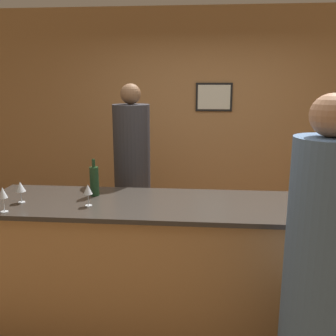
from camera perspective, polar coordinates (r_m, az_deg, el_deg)
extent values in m
plane|color=brown|center=(3.35, 4.78, -22.35)|extent=(14.00, 14.00, 0.00)
cube|color=#A37547|center=(4.71, 5.25, 6.49)|extent=(8.00, 0.06, 2.80)
cube|color=black|center=(4.65, 7.02, 10.68)|extent=(0.44, 0.02, 0.34)
cube|color=silver|center=(4.64, 7.02, 10.67)|extent=(0.39, 0.00, 0.29)
cube|color=#B27F4C|center=(3.09, 4.96, -14.81)|extent=(3.35, 0.72, 0.99)
cube|color=#332D28|center=(2.88, 5.17, -5.74)|extent=(3.41, 0.78, 0.04)
cylinder|color=#2D2D33|center=(3.69, -5.39, -3.91)|extent=(0.35, 0.35, 1.73)
sphere|color=brown|center=(3.53, -5.72, 11.17)|extent=(0.19, 0.19, 0.19)
cylinder|color=#4C6B93|center=(2.34, 21.52, -16.20)|extent=(0.36, 0.36, 1.66)
sphere|color=#A37556|center=(2.07, 23.72, 7.38)|extent=(0.22, 0.22, 0.22)
cylinder|color=#19381E|center=(3.09, -11.16, -2.00)|extent=(0.07, 0.07, 0.24)
cylinder|color=#19381E|center=(3.06, -11.29, 0.74)|extent=(0.03, 0.03, 0.07)
cylinder|color=silver|center=(2.93, -23.65, -6.11)|extent=(0.05, 0.05, 0.00)
cylinder|color=silver|center=(2.91, -23.74, -5.13)|extent=(0.01, 0.01, 0.10)
cone|color=silver|center=(2.89, -23.90, -3.44)|extent=(0.07, 0.07, 0.08)
cylinder|color=silver|center=(3.10, -21.40, -4.87)|extent=(0.05, 0.05, 0.00)
cylinder|color=silver|center=(3.09, -21.46, -4.09)|extent=(0.01, 0.01, 0.08)
cone|color=silver|center=(3.07, -21.59, -2.65)|extent=(0.08, 0.08, 0.08)
cylinder|color=silver|center=(2.88, -12.00, -5.61)|extent=(0.05, 0.05, 0.00)
cylinder|color=silver|center=(2.86, -12.05, -4.74)|extent=(0.01, 0.01, 0.09)
cone|color=silver|center=(2.84, -12.12, -3.19)|extent=(0.07, 0.07, 0.07)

